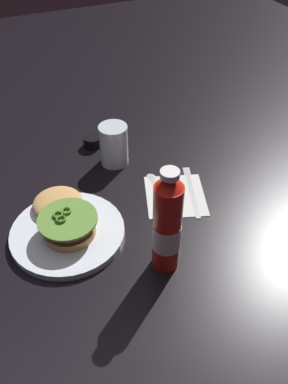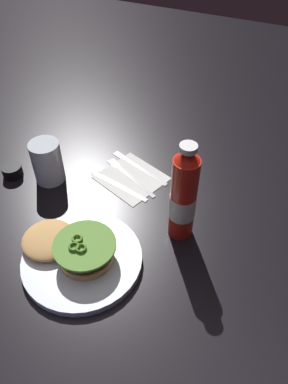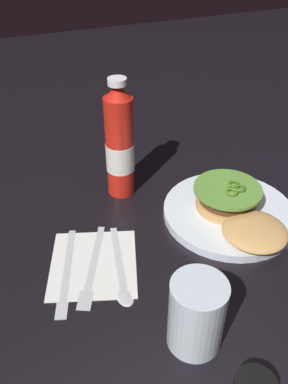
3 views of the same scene
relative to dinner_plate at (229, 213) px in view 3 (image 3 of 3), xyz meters
The scene contains 9 objects.
ground_plane 0.06m from the dinner_plate, 24.09° to the right, with size 3.00×3.00×0.00m, color black.
dinner_plate is the anchor object (origin of this frame).
burger_sandwich 0.04m from the dinner_plate, ahead, with size 0.22×0.13×0.05m.
ketchup_bottle 0.25m from the dinner_plate, 134.33° to the right, with size 0.06×0.06×0.25m.
water_glass 0.29m from the dinner_plate, 42.42° to the right, with size 0.08×0.08×0.11m, color silver.
napkin 0.28m from the dinner_plate, 86.10° to the right, with size 0.16×0.15×0.00m, color white.
butter_knife 0.33m from the dinner_plate, 85.12° to the right, with size 0.19×0.08×0.00m.
fork_utensil 0.29m from the dinner_plate, 82.91° to the right, with size 0.18×0.10×0.00m.
spoon_utensil 0.25m from the dinner_plate, 75.97° to the right, with size 0.18×0.06×0.00m.
Camera 3 is at (0.44, -0.36, 0.50)m, focal length 37.13 mm.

